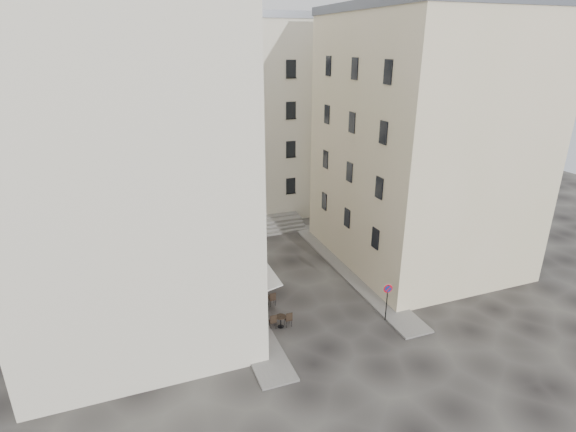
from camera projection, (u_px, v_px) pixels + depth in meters
name	position (u px, v px, depth m)	size (l,w,h in m)	color
ground	(309.00, 300.00, 30.04)	(90.00, 90.00, 0.00)	black
sidewalk_left	(229.00, 283.00, 32.04)	(2.00, 22.00, 0.12)	slate
sidewalk_right	(348.00, 268.00, 34.12)	(2.00, 18.00, 0.12)	slate
building_left	(122.00, 151.00, 25.52)	(12.20, 16.20, 20.60)	beige
building_right	(423.00, 141.00, 33.20)	(12.20, 14.20, 18.60)	beige
building_back	(223.00, 119.00, 42.97)	(18.20, 10.20, 18.60)	beige
cafe_storefront	(242.00, 279.00, 28.83)	(1.74, 7.30, 3.50)	#470A0A
stone_steps	(255.00, 227.00, 40.89)	(9.00, 3.15, 0.80)	#625F5D
bollard_near	(268.00, 310.00, 27.91)	(0.12, 0.12, 0.98)	black
bollard_mid	(252.00, 284.00, 30.97)	(0.12, 0.12, 0.98)	black
bollard_far	(239.00, 262.00, 34.03)	(0.12, 0.12, 0.98)	black
no_parking_sign	(387.00, 295.00, 27.20)	(0.57, 0.14, 2.50)	black
bistro_table_a	(280.00, 320.00, 26.96)	(1.37, 0.64, 0.97)	black
bistro_table_b	(265.00, 300.00, 29.11)	(1.37, 0.64, 0.96)	black
bistro_table_c	(258.00, 285.00, 30.81)	(1.40, 0.65, 0.98)	black
bistro_table_d	(253.00, 277.00, 32.11)	(1.18, 0.55, 0.83)	black
bistro_table_e	(242.00, 267.00, 33.46)	(1.17, 0.55, 0.83)	black
pedestrian	(267.00, 277.00, 31.10)	(0.66, 0.43, 1.80)	black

